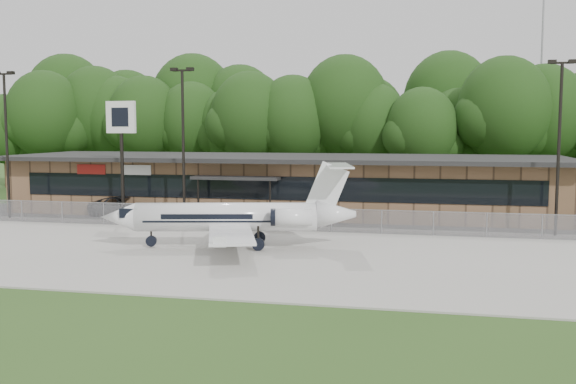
% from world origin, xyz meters
% --- Properties ---
extents(ground, '(160.00, 160.00, 0.00)m').
position_xyz_m(ground, '(0.00, 0.00, 0.00)').
color(ground, '#2A491A').
rests_on(ground, ground).
extents(apron, '(64.00, 18.00, 0.08)m').
position_xyz_m(apron, '(0.00, 8.00, 0.04)').
color(apron, '#9E9B93').
rests_on(apron, ground).
extents(parking_lot, '(50.00, 9.00, 0.06)m').
position_xyz_m(parking_lot, '(0.00, 19.50, 0.03)').
color(parking_lot, '#383835').
rests_on(parking_lot, ground).
extents(terminal, '(41.00, 11.65, 4.30)m').
position_xyz_m(terminal, '(-0.00, 23.94, 2.18)').
color(terminal, brown).
rests_on(terminal, ground).
extents(fence, '(46.00, 0.04, 1.52)m').
position_xyz_m(fence, '(0.00, 15.00, 0.78)').
color(fence, gray).
rests_on(fence, ground).
extents(treeline, '(72.00, 12.00, 15.00)m').
position_xyz_m(treeline, '(0.00, 42.00, 7.50)').
color(treeline, '#1E3510').
rests_on(treeline, ground).
extents(radio_mast, '(0.20, 0.20, 25.00)m').
position_xyz_m(radio_mast, '(22.00, 48.00, 12.50)').
color(radio_mast, gray).
rests_on(radio_mast, ground).
extents(light_pole_left, '(1.55, 0.30, 10.23)m').
position_xyz_m(light_pole_left, '(-18.00, 16.50, 5.98)').
color(light_pole_left, black).
rests_on(light_pole_left, ground).
extents(light_pole_mid, '(1.55, 0.30, 10.23)m').
position_xyz_m(light_pole_mid, '(-5.00, 16.50, 5.98)').
color(light_pole_mid, black).
rests_on(light_pole_mid, ground).
extents(light_pole_right, '(1.55, 0.30, 10.23)m').
position_xyz_m(light_pole_right, '(18.00, 16.50, 5.98)').
color(light_pole_right, black).
rests_on(light_pole_right, ground).
extents(business_jet, '(13.45, 12.09, 4.55)m').
position_xyz_m(business_jet, '(0.77, 9.06, 1.63)').
color(business_jet, white).
rests_on(business_jet, ground).
extents(suv, '(5.91, 4.26, 1.49)m').
position_xyz_m(suv, '(-10.35, 18.58, 0.75)').
color(suv, '#2C2D2F').
rests_on(suv, ground).
extents(pole_sign, '(2.15, 0.42, 8.14)m').
position_xyz_m(pole_sign, '(-9.51, 16.80, 6.23)').
color(pole_sign, black).
rests_on(pole_sign, ground).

